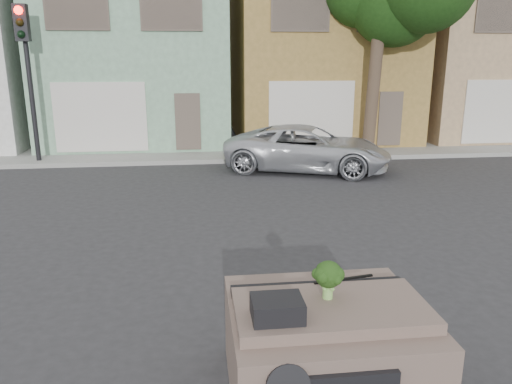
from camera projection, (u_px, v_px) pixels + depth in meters
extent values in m
plane|color=#303033|center=(278.00, 275.00, 8.24)|extent=(120.00, 120.00, 0.00)
cube|color=gray|center=(231.00, 153.00, 18.28)|extent=(40.00, 3.00, 0.15)
cube|color=#82AE8D|center=(139.00, 50.00, 20.73)|extent=(7.20, 8.20, 7.55)
cube|color=olive|center=(315.00, 50.00, 21.61)|extent=(7.20, 8.20, 7.55)
cube|color=tan|center=(478.00, 50.00, 22.49)|extent=(7.20, 8.20, 7.55)
imported|color=silver|center=(307.00, 171.00, 15.80)|extent=(5.62, 3.96, 1.42)
cube|color=black|center=(30.00, 87.00, 15.91)|extent=(0.40, 0.40, 5.10)
cube|color=#193B11|center=(377.00, 34.00, 17.10)|extent=(4.40, 4.00, 8.50)
cube|color=#6D594F|center=(326.00, 346.00, 5.22)|extent=(2.00, 1.80, 1.12)
cube|color=black|center=(277.00, 309.00, 4.65)|extent=(0.48, 0.38, 0.20)
cube|color=black|center=(344.00, 279.00, 5.47)|extent=(0.69, 0.15, 0.02)
cube|color=#1B3610|center=(328.00, 279.00, 5.01)|extent=(0.34, 0.34, 0.41)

